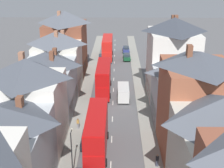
# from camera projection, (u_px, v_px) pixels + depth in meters

# --- Properties ---
(pavement_left) EXTENTS (2.20, 104.00, 0.14)m
(pavement_left) POSITION_uv_depth(u_px,v_px,m) (85.00, 98.00, 55.66)
(pavement_left) COLOR gray
(pavement_left) RESTS_ON ground
(pavement_right) EXTENTS (2.20, 104.00, 0.14)m
(pavement_right) POSITION_uv_depth(u_px,v_px,m) (142.00, 98.00, 55.49)
(pavement_right) COLOR gray
(pavement_right) RESTS_ON ground
(centre_line_dashes) EXTENTS (0.14, 97.80, 0.01)m
(centre_line_dashes) POSITION_uv_depth(u_px,v_px,m) (113.00, 103.00, 53.73)
(centre_line_dashes) COLOR silver
(centre_line_dashes) RESTS_ON ground
(terrace_row_left) EXTENTS (8.00, 67.94, 13.64)m
(terrace_row_left) POSITION_uv_depth(u_px,v_px,m) (31.00, 103.00, 39.44)
(terrace_row_left) COLOR #A36042
(terrace_row_left) RESTS_ON ground
(terrace_row_right) EXTENTS (8.00, 55.23, 14.73)m
(terrace_row_right) POSITION_uv_depth(u_px,v_px,m) (205.00, 125.00, 33.34)
(terrace_row_right) COLOR beige
(terrace_row_right) RESTS_ON ground
(double_decker_bus_lead) EXTENTS (2.74, 10.80, 5.30)m
(double_decker_bus_lead) POSITION_uv_depth(u_px,v_px,m) (97.00, 133.00, 38.64)
(double_decker_bus_lead) COLOR #B70F0F
(double_decker_bus_lead) RESTS_ON ground
(double_decker_bus_mid_street) EXTENTS (2.74, 10.80, 5.30)m
(double_decker_bus_mid_street) POSITION_uv_depth(u_px,v_px,m) (107.00, 47.00, 78.76)
(double_decker_bus_mid_street) COLOR red
(double_decker_bus_mid_street) RESTS_ON ground
(double_decker_bus_far_approaching) EXTENTS (2.74, 10.80, 5.30)m
(double_decker_bus_far_approaching) POSITION_uv_depth(u_px,v_px,m) (104.00, 78.00, 57.44)
(double_decker_bus_far_approaching) COLOR #B70F0F
(double_decker_bus_far_approaching) RESTS_ON ground
(car_near_blue) EXTENTS (1.90, 4.11, 1.68)m
(car_near_blue) POSITION_uv_depth(u_px,v_px,m) (102.00, 58.00, 76.89)
(car_near_blue) COLOR silver
(car_near_blue) RESTS_ON ground
(car_parked_left_a) EXTENTS (1.90, 4.56, 1.60)m
(car_parked_left_a) POSITION_uv_depth(u_px,v_px,m) (126.00, 49.00, 84.94)
(car_parked_left_a) COLOR navy
(car_parked_left_a) RESTS_ON ground
(car_parked_right_a) EXTENTS (1.90, 4.50, 1.62)m
(car_parked_right_a) POSITION_uv_depth(u_px,v_px,m) (127.00, 57.00, 77.98)
(car_parked_right_a) COLOR #144728
(car_parked_right_a) RESTS_ON ground
(car_mid_black) EXTENTS (1.90, 4.48, 1.69)m
(car_mid_black) POSITION_uv_depth(u_px,v_px,m) (88.00, 139.00, 41.06)
(car_mid_black) COLOR black
(car_mid_black) RESTS_ON ground
(car_parked_left_b) EXTENTS (1.90, 3.89, 1.58)m
(car_parked_left_b) POSITION_uv_depth(u_px,v_px,m) (106.00, 66.00, 70.57)
(car_parked_left_b) COLOR #236093
(car_parked_left_b) RESTS_ON ground
(delivery_van) EXTENTS (2.20, 5.20, 2.41)m
(delivery_van) POSITION_uv_depth(u_px,v_px,m) (123.00, 92.00, 54.81)
(delivery_van) COLOR silver
(delivery_van) RESTS_ON ground
(pedestrian_far_left) EXTENTS (0.36, 0.22, 1.61)m
(pedestrian_far_left) POSITION_uv_depth(u_px,v_px,m) (157.00, 160.00, 36.27)
(pedestrian_far_left) COLOR #3D4256
(pedestrian_far_left) RESTS_ON pavement_right
(pedestrian_far_right) EXTENTS (0.36, 0.22, 1.61)m
(pedestrian_far_right) POSITION_uv_depth(u_px,v_px,m) (78.00, 123.00, 44.71)
(pedestrian_far_right) COLOR gray
(pedestrian_far_right) RESTS_ON pavement_left
(street_lamp) EXTENTS (0.20, 1.12, 5.50)m
(street_lamp) POSITION_uv_depth(u_px,v_px,m) (72.00, 150.00, 34.22)
(street_lamp) COLOR black
(street_lamp) RESTS_ON ground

